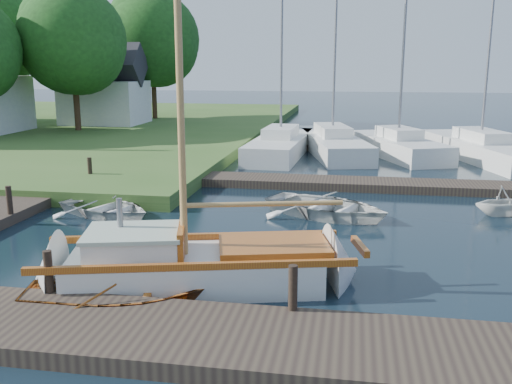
% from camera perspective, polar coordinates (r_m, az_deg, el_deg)
% --- Properties ---
extents(ground, '(160.00, 160.00, 0.00)m').
position_cam_1_polar(ground, '(14.95, 0.00, -4.49)').
color(ground, black).
rests_on(ground, ground).
extents(near_dock, '(18.00, 2.20, 0.30)m').
position_cam_1_polar(near_dock, '(9.45, -6.39, -14.26)').
color(near_dock, '#30251F').
rests_on(near_dock, ground).
extents(left_dock, '(2.20, 18.00, 0.30)m').
position_cam_1_polar(left_dock, '(19.63, -22.61, -0.85)').
color(left_dock, '#30251F').
rests_on(left_dock, ground).
extents(far_dock, '(14.00, 1.60, 0.30)m').
position_cam_1_polar(far_dock, '(21.01, 8.42, 0.85)').
color(far_dock, '#30251F').
rests_on(far_dock, ground).
extents(pontoon, '(30.00, 1.60, 0.30)m').
position_cam_1_polar(pontoon, '(31.30, 23.74, 3.80)').
color(pontoon, '#30251F').
rests_on(pontoon, ground).
extents(mooring_post_1, '(0.16, 0.16, 0.80)m').
position_cam_1_polar(mooring_post_1, '(11.21, -20.03, -7.49)').
color(mooring_post_1, black).
rests_on(mooring_post_1, near_dock).
extents(mooring_post_2, '(0.16, 0.16, 0.80)m').
position_cam_1_polar(mooring_post_2, '(9.85, 3.71, -9.53)').
color(mooring_post_2, black).
rests_on(mooring_post_2, near_dock).
extents(mooring_post_4, '(0.16, 0.16, 0.80)m').
position_cam_1_polar(mooring_post_4, '(17.34, -23.44, -0.75)').
color(mooring_post_4, black).
rests_on(mooring_post_4, left_dock).
extents(mooring_post_5, '(0.16, 0.16, 0.80)m').
position_cam_1_polar(mooring_post_5, '(21.60, -16.28, 2.28)').
color(mooring_post_5, black).
rests_on(mooring_post_5, left_dock).
extents(sailboat, '(7.41, 3.67, 9.83)m').
position_cam_1_polar(sailboat, '(11.75, -5.29, -7.66)').
color(sailboat, silver).
rests_on(sailboat, ground).
extents(dinghy, '(3.89, 3.13, 0.72)m').
position_cam_1_polar(dinghy, '(11.06, -13.63, -9.22)').
color(dinghy, maroon).
rests_on(dinghy, ground).
extents(tender_a, '(3.74, 3.24, 0.65)m').
position_cam_1_polar(tender_a, '(17.50, -14.80, -1.25)').
color(tender_a, silver).
rests_on(tender_a, ground).
extents(tender_c, '(4.59, 4.08, 0.79)m').
position_cam_1_polar(tender_c, '(16.95, 7.13, -1.13)').
color(tender_c, silver).
rests_on(tender_c, ground).
extents(tender_d, '(2.35, 2.20, 0.99)m').
position_cam_1_polar(tender_d, '(18.47, 23.62, -0.63)').
color(tender_d, silver).
rests_on(tender_d, ground).
extents(marina_boat_0, '(2.56, 8.54, 10.14)m').
position_cam_1_polar(marina_boat_0, '(28.21, 2.48, 4.85)').
color(marina_boat_0, silver).
rests_on(marina_boat_0, ground).
extents(marina_boat_1, '(4.28, 9.48, 9.97)m').
position_cam_1_polar(marina_boat_1, '(29.10, 7.64, 4.98)').
color(marina_boat_1, silver).
rests_on(marina_boat_1, ground).
extents(marina_boat_2, '(4.71, 7.45, 10.37)m').
position_cam_1_polar(marina_boat_2, '(28.64, 14.03, 4.62)').
color(marina_boat_2, silver).
rests_on(marina_boat_2, ground).
extents(marina_boat_3, '(4.65, 9.54, 11.05)m').
position_cam_1_polar(marina_boat_3, '(28.87, 21.53, 4.16)').
color(marina_boat_3, silver).
rests_on(marina_boat_3, ground).
extents(house_c, '(5.25, 4.00, 5.28)m').
position_cam_1_polar(house_c, '(39.68, -14.90, 9.65)').
color(house_c, white).
rests_on(house_c, shore).
extents(tree_3, '(6.41, 6.38, 8.74)m').
position_cam_1_polar(tree_3, '(36.10, -17.86, 14.34)').
color(tree_3, '#332114').
rests_on(tree_3, shore).
extents(tree_7, '(6.83, 6.83, 9.38)m').
position_cam_1_polar(tree_7, '(42.67, -10.33, 14.92)').
color(tree_7, '#332114').
rests_on(tree_7, shore).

